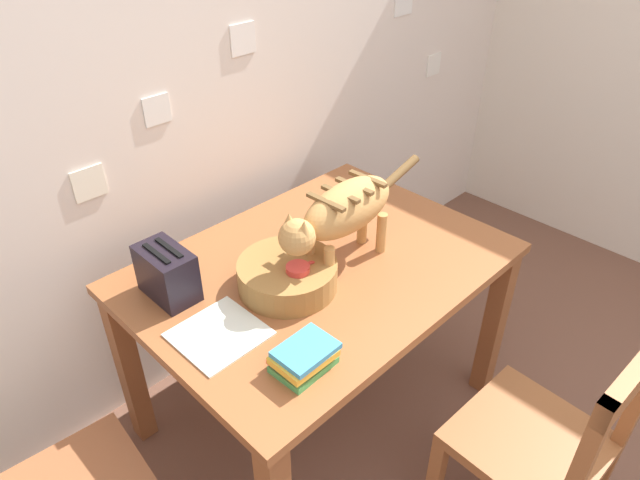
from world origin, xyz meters
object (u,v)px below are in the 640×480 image
coffee_mug (299,276)px  magazine (219,334)px  wicker_basket (287,275)px  wooden_chair_far (543,445)px  dining_table (320,284)px  book_stack (304,357)px  saucer_bowl (298,291)px  toaster (167,273)px  cat (343,212)px

coffee_mug → magazine: 0.31m
wicker_basket → wooden_chair_far: (0.28, -0.83, -0.35)m
dining_table → book_stack: size_ratio=7.31×
wicker_basket → saucer_bowl: bearing=-93.5°
book_stack → toaster: bearing=99.4°
coffee_mug → dining_table: bearing=22.9°
wicker_basket → cat: bearing=-12.4°
coffee_mug → toaster: toaster is taller
cat → toaster: 0.59m
cat → toaster: bearing=58.1°
dining_table → magazine: (-0.46, -0.04, 0.09)m
magazine → toaster: toaster is taller
saucer_bowl → toaster: size_ratio=0.99×
magazine → dining_table: bearing=4.0°
dining_table → wooden_chair_far: wooden_chair_far is taller
coffee_mug → saucer_bowl: bearing=180.0°
coffee_mug → wooden_chair_far: size_ratio=0.13×
book_stack → wooden_chair_far: 0.80m
wicker_basket → dining_table: bearing=4.8°
wicker_basket → wooden_chair_far: bearing=-71.4°
saucer_bowl → wooden_chair_far: size_ratio=0.21×
dining_table → cat: size_ratio=1.87×
cat → book_stack: size_ratio=3.90×
dining_table → toaster: toaster is taller
wicker_basket → magazine: bearing=-175.2°
book_stack → toaster: size_ratio=0.87×
dining_table → magazine: magazine is taller
dining_table → coffee_mug: size_ratio=10.74×
magazine → book_stack: bearing=-72.2°
toaster → dining_table: bearing=-26.1°
cat → saucer_bowl: bearing=90.0°
coffee_mug → wooden_chair_far: wooden_chair_far is taller
cat → coffee_mug: (-0.21, -0.01, -0.15)m
saucer_bowl → wicker_basket: bearing=86.5°
dining_table → saucer_bowl: bearing=-157.6°
dining_table → saucer_bowl: (-0.17, -0.07, 0.10)m
wicker_basket → toaster: 0.38m
magazine → cat: bearing=-3.1°
magazine → wicker_basket: 0.30m
cat → wicker_basket: size_ratio=2.08×
wooden_chair_far → magazine: bearing=127.7°
cat → wicker_basket: bearing=75.1°
wooden_chair_far → coffee_mug: bearing=111.8°
book_stack → wicker_basket: size_ratio=0.53×
toaster → coffee_mug: bearing=-44.7°
wooden_chair_far → book_stack: bearing=134.3°
saucer_bowl → book_stack: bearing=-130.3°
magazine → toaster: size_ratio=1.23×
book_stack → saucer_bowl: bearing=49.7°
wicker_basket → toaster: size_ratio=1.63×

